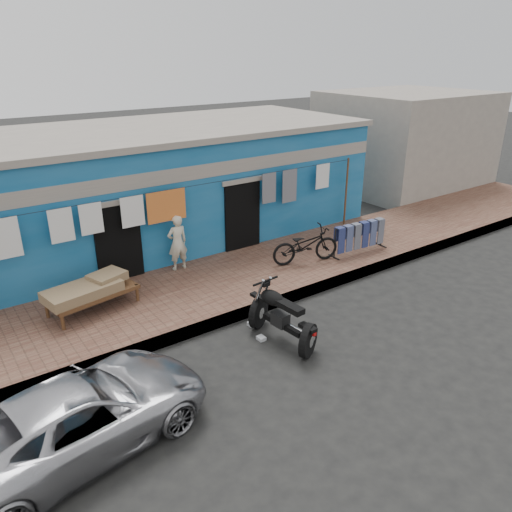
{
  "coord_description": "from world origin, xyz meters",
  "views": [
    {
      "loc": [
        -5.88,
        -6.28,
        5.41
      ],
      "look_at": [
        0.0,
        2.0,
        1.15
      ],
      "focal_mm": 35.0,
      "sensor_mm": 36.0,
      "label": 1
    }
  ],
  "objects": [
    {
      "name": "motorcycle",
      "position": [
        -0.52,
        0.38,
        0.58
      ],
      "size": [
        0.95,
        1.9,
        1.15
      ],
      "primitive_type": null,
      "rotation": [
        0.0,
        0.0,
        0.09
      ],
      "color": "black",
      "rests_on": "ground"
    },
    {
      "name": "seated_person",
      "position": [
        -0.82,
        4.2,
        0.95
      ],
      "size": [
        0.51,
        0.35,
        1.41
      ],
      "primitive_type": "imported",
      "rotation": [
        0.0,
        0.0,
        3.13
      ],
      "color": "beige",
      "rests_on": "sidewalk"
    },
    {
      "name": "clothesline",
      "position": [
        -0.6,
        4.25,
        1.81
      ],
      "size": [
        10.06,
        0.06,
        2.1
      ],
      "color": "brown",
      "rests_on": "sidewalk"
    },
    {
      "name": "neighbor_right",
      "position": [
        11.0,
        7.0,
        1.9
      ],
      "size": [
        6.0,
        5.0,
        3.8
      ],
      "primitive_type": "cube",
      "color": "#9E9384",
      "rests_on": "ground"
    },
    {
      "name": "jeans_rack",
      "position": [
        3.71,
        2.39,
        0.68
      ],
      "size": [
        1.83,
        0.61,
        0.85
      ],
      "primitive_type": null,
      "rotation": [
        0.0,
        0.0,
        -0.07
      ],
      "color": "black",
      "rests_on": "sidewalk"
    },
    {
      "name": "litter_c",
      "position": [
        -0.84,
        0.64,
        0.03
      ],
      "size": [
        0.14,
        0.18,
        0.07
      ],
      "primitive_type": "cube",
      "rotation": [
        0.0,
        0.0,
        1.57
      ],
      "color": "silver",
      "rests_on": "ground"
    },
    {
      "name": "curb",
      "position": [
        0.0,
        1.55,
        0.12
      ],
      "size": [
        28.0,
        0.1,
        0.25
      ],
      "primitive_type": "cube",
      "color": "gray",
      "rests_on": "ground"
    },
    {
      "name": "ground",
      "position": [
        0.0,
        0.0,
        0.0
      ],
      "size": [
        80.0,
        80.0,
        0.0
      ],
      "primitive_type": "plane",
      "color": "black",
      "rests_on": "ground"
    },
    {
      "name": "charpoy",
      "position": [
        -3.26,
        3.38,
        0.58
      ],
      "size": [
        2.26,
        1.6,
        0.65
      ],
      "primitive_type": null,
      "rotation": [
        0.0,
        0.0,
        0.18
      ],
      "color": "brown",
      "rests_on": "sidewalk"
    },
    {
      "name": "car",
      "position": [
        -4.64,
        -0.18,
        0.56
      ],
      "size": [
        4.19,
        2.43,
        1.11
      ],
      "primitive_type": "imported",
      "rotation": [
        0.0,
        0.0,
        1.74
      ],
      "color": "#B9B9BE",
      "rests_on": "ground"
    },
    {
      "name": "litter_a",
      "position": [
        -0.66,
        1.2,
        0.04
      ],
      "size": [
        0.19,
        0.15,
        0.08
      ],
      "primitive_type": "cube",
      "rotation": [
        0.0,
        0.0,
        0.06
      ],
      "color": "silver",
      "rests_on": "ground"
    },
    {
      "name": "litter_b",
      "position": [
        -0.05,
        1.2,
        0.04
      ],
      "size": [
        0.18,
        0.18,
        0.07
      ],
      "primitive_type": "cube",
      "rotation": [
        0.0,
        0.0,
        0.73
      ],
      "color": "silver",
      "rests_on": "ground"
    },
    {
      "name": "building",
      "position": [
        -0.0,
        6.99,
        1.69
      ],
      "size": [
        12.2,
        5.2,
        3.36
      ],
      "color": "#12568C",
      "rests_on": "ground"
    },
    {
      "name": "bicycle",
      "position": [
        2.05,
        2.69,
        0.83
      ],
      "size": [
        1.89,
        1.08,
        1.16
      ],
      "primitive_type": "imported",
      "rotation": [
        0.0,
        0.0,
        1.3
      ],
      "color": "black",
      "rests_on": "sidewalk"
    },
    {
      "name": "sidewalk",
      "position": [
        0.0,
        3.0,
        0.12
      ],
      "size": [
        28.0,
        3.0,
        0.25
      ],
      "primitive_type": "cube",
      "color": "brown",
      "rests_on": "ground"
    }
  ]
}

